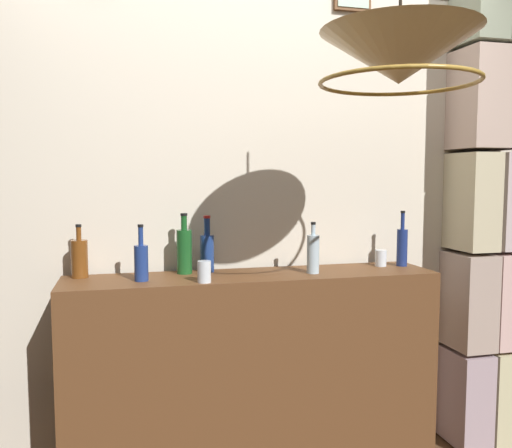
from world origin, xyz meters
TOP-DOWN VIEW (x-y plane):
  - panelled_rear_partition at (-0.00, 1.10)m, footprint 3.28×0.15m
  - stone_pillar at (1.36, 0.95)m, footprint 0.39×0.35m
  - bar_shelf_unit at (0.00, 0.83)m, footprint 1.80×0.38m
  - liquor_bottle_tequila at (0.29, 0.79)m, footprint 0.06×0.06m
  - liquor_bottle_whiskey at (0.82, 0.88)m, footprint 0.06×0.06m
  - liquor_bottle_gin at (-0.21, 0.96)m, footprint 0.07×0.07m
  - liquor_bottle_port at (-0.53, 0.80)m, footprint 0.06×0.06m
  - liquor_bottle_rum at (-0.81, 0.95)m, footprint 0.08×0.08m
  - liquor_bottle_brandy at (-0.32, 0.94)m, footprint 0.07×0.07m
  - glass_tumbler_rocks at (-0.26, 0.70)m, footprint 0.06×0.06m
  - glass_tumbler_highball at (0.71, 0.90)m, footprint 0.06×0.06m
  - pendant_lamp at (0.39, 0.18)m, footprint 0.59×0.59m

SIDE VIEW (x-z plane):
  - bar_shelf_unit at x=0.00m, z-range 0.00..1.06m
  - glass_tumbler_highball at x=0.71m, z-range 1.06..1.14m
  - glass_tumbler_rocks at x=-0.26m, z-range 1.06..1.15m
  - liquor_bottle_port at x=-0.53m, z-range 1.02..1.28m
  - liquor_bottle_rum at x=-0.81m, z-range 1.02..1.27m
  - liquor_bottle_tequila at x=0.29m, z-range 1.03..1.28m
  - liquor_bottle_gin at x=-0.21m, z-range 1.02..1.30m
  - liquor_bottle_whiskey at x=0.82m, z-range 1.02..1.31m
  - liquor_bottle_brandy at x=-0.32m, z-range 1.02..1.32m
  - stone_pillar at x=1.36m, z-range 0.01..2.77m
  - panelled_rear_partition at x=0.00m, z-range 0.08..2.92m
  - pendant_lamp at x=0.39m, z-range 1.70..2.22m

